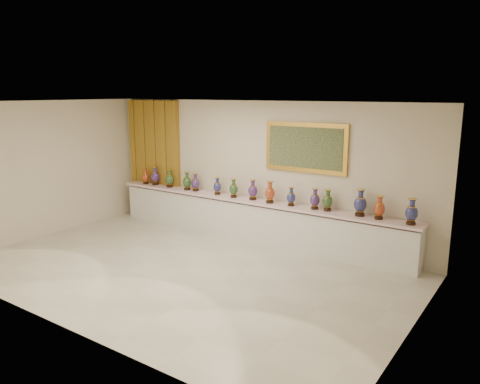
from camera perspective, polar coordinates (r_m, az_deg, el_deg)
The scene contains 19 objects.
ground at distance 8.67m, azimuth -7.00°, elevation -9.52°, with size 8.00×8.00×0.00m, color beige.
room at distance 11.56m, azimuth -7.98°, elevation 4.12°, with size 8.00×8.00×8.00m.
counter at distance 10.24m, azimuth 1.36°, elevation -3.43°, with size 7.28×0.48×0.90m.
vase_0 at distance 12.02m, azimuth -11.43°, elevation 1.80°, with size 0.22×0.22×0.39m.
vase_1 at distance 11.86m, azimuth -10.30°, elevation 1.86°, with size 0.22×0.22×0.46m.
vase_2 at distance 11.49m, azimuth -8.60°, elevation 1.53°, with size 0.24×0.24×0.43m.
vase_3 at distance 11.12m, azimuth -6.47°, elevation 1.23°, with size 0.24×0.24×0.43m.
vase_4 at distance 10.99m, azimuth -5.44°, elevation 1.09°, with size 0.25×0.25×0.42m.
vase_5 at distance 10.59m, azimuth -2.77°, elevation 0.64°, with size 0.22×0.22×0.39m.
vase_6 at distance 10.28m, azimuth -0.78°, elevation 0.35°, with size 0.24×0.24×0.41m.
vase_7 at distance 10.05m, azimuth 1.58°, elevation 0.15°, with size 0.26×0.26×0.44m.
vase_8 at distance 9.78m, azimuth 3.66°, elevation -0.15°, with size 0.24×0.24×0.46m.
vase_9 at distance 9.58m, azimuth 6.26°, elevation -0.65°, with size 0.23×0.23×0.39m.
vase_10 at distance 9.36m, azimuth 9.12°, elevation -0.94°, with size 0.22×0.22×0.42m.
vase_11 at distance 9.27m, azimuth 10.65°, elevation -1.13°, with size 0.22×0.22×0.42m.
vase_12 at distance 9.02m, azimuth 14.46°, elevation -1.41°, with size 0.29×0.29×0.51m.
vase_13 at distance 8.89m, azimuth 16.62°, elevation -1.96°, with size 0.23×0.23×0.44m.
vase_14 at distance 8.71m, azimuth 20.20°, elevation -2.40°, with size 0.22×0.22×0.47m.
label_card at distance 11.01m, azimuth -6.40°, elevation 0.11°, with size 0.10×0.06×0.00m, color white.
Camera 1 is at (5.38, -6.00, 3.19)m, focal length 35.00 mm.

